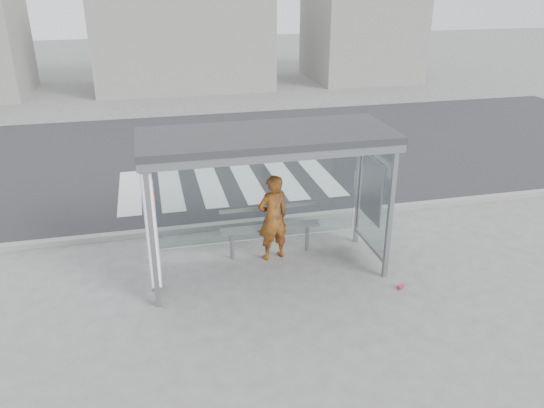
# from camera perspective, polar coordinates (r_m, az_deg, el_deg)

# --- Properties ---
(ground) EXTENTS (80.00, 80.00, 0.00)m
(ground) POSITION_cam_1_polar(r_m,az_deg,el_deg) (9.84, -0.47, -7.11)
(ground) COLOR #626260
(ground) RESTS_ON ground
(road) EXTENTS (30.00, 10.00, 0.01)m
(road) POSITION_cam_1_polar(r_m,az_deg,el_deg) (16.17, -6.07, 5.35)
(road) COLOR #28282B
(road) RESTS_ON ground
(curb) EXTENTS (30.00, 0.18, 0.12)m
(curb) POSITION_cam_1_polar(r_m,az_deg,el_deg) (11.50, -2.65, -2.02)
(curb) COLOR gray
(curb) RESTS_ON ground
(crosswalk) EXTENTS (5.55, 3.00, 0.00)m
(crosswalk) POSITION_cam_1_polar(r_m,az_deg,el_deg) (13.83, -4.66, 2.21)
(crosswalk) COLOR silver
(crosswalk) RESTS_ON ground
(bus_shelter) EXTENTS (4.25, 1.65, 2.62)m
(bus_shelter) POSITION_cam_1_polar(r_m,az_deg,el_deg) (8.98, -2.92, 3.76)
(bus_shelter) COLOR gray
(bus_shelter) RESTS_ON ground
(building_center) EXTENTS (8.00, 5.00, 5.00)m
(building_center) POSITION_cam_1_polar(r_m,az_deg,el_deg) (26.44, -9.72, 17.77)
(building_center) COLOR gray
(building_center) RESTS_ON ground
(building_right) EXTENTS (5.00, 5.00, 7.00)m
(building_right) POSITION_cam_1_polar(r_m,az_deg,el_deg) (28.46, 9.71, 20.18)
(building_right) COLOR gray
(building_right) RESTS_ON ground
(person) EXTENTS (0.69, 0.54, 1.68)m
(person) POSITION_cam_1_polar(r_m,az_deg,el_deg) (9.87, 0.10, -1.48)
(person) COLOR #C56212
(person) RESTS_ON ground
(bench) EXTENTS (1.91, 0.23, 0.99)m
(bench) POSITION_cam_1_polar(r_m,az_deg,el_deg) (10.10, -0.22, -2.50)
(bench) COLOR slate
(bench) RESTS_ON ground
(soda_can) EXTENTS (0.16, 0.13, 0.07)m
(soda_can) POSITION_cam_1_polar(r_m,az_deg,el_deg) (9.55, 13.66, -8.63)
(soda_can) COLOR #C93B60
(soda_can) RESTS_ON ground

